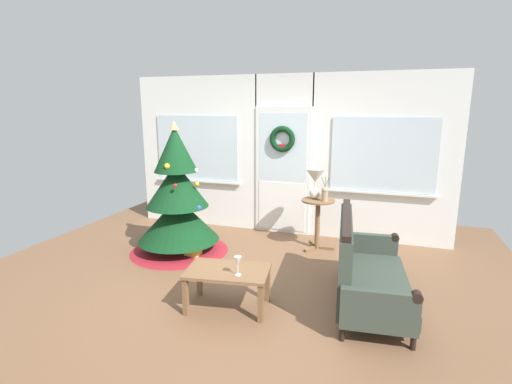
% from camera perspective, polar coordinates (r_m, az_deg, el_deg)
% --- Properties ---
extents(ground_plane, '(6.76, 6.76, 0.00)m').
position_cam_1_polar(ground_plane, '(4.72, -2.79, -13.31)').
color(ground_plane, brown).
extents(back_wall_with_door, '(5.20, 0.19, 2.55)m').
position_cam_1_polar(back_wall_with_door, '(6.28, 4.06, 5.41)').
color(back_wall_with_door, white).
rests_on(back_wall_with_door, ground).
extents(christmas_tree, '(1.41, 1.41, 1.86)m').
position_cam_1_polar(christmas_tree, '(5.59, -11.46, -1.74)').
color(christmas_tree, '#4C331E').
rests_on(christmas_tree, ground).
extents(settee_sofa, '(0.86, 1.69, 0.96)m').
position_cam_1_polar(settee_sofa, '(4.30, 15.41, -10.90)').
color(settee_sofa, black).
rests_on(settee_sofa, ground).
extents(side_table, '(0.50, 0.48, 0.74)m').
position_cam_1_polar(side_table, '(5.71, 9.07, -3.23)').
color(side_table, brown).
rests_on(side_table, ground).
extents(table_lamp, '(0.28, 0.28, 0.44)m').
position_cam_1_polar(table_lamp, '(5.64, 8.71, 1.82)').
color(table_lamp, silver).
rests_on(table_lamp, side_table).
extents(flower_vase, '(0.11, 0.10, 0.35)m').
position_cam_1_polar(flower_vase, '(5.56, 10.10, -0.16)').
color(flower_vase, tan).
rests_on(flower_vase, side_table).
extents(coffee_table, '(0.91, 0.64, 0.42)m').
position_cam_1_polar(coffee_table, '(4.07, -4.18, -12.13)').
color(coffee_table, brown).
rests_on(coffee_table, ground).
extents(wine_glass, '(0.08, 0.08, 0.20)m').
position_cam_1_polar(wine_glass, '(3.86, -2.69, -10.20)').
color(wine_glass, silver).
rests_on(wine_glass, coffee_table).
extents(gift_box, '(0.20, 0.18, 0.20)m').
position_cam_1_polar(gift_box, '(5.49, -9.25, -8.55)').
color(gift_box, '#D8C64C').
rests_on(gift_box, ground).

